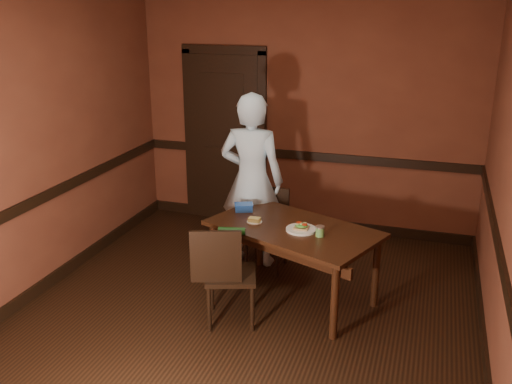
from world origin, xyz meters
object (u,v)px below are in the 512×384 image
Objects in this scene: sandwich_plate at (301,228)px; food_tub at (244,207)px; chair_far at (266,230)px; chair_near at (231,273)px; person at (252,180)px; dining_table at (293,262)px; sauce_jar at (320,231)px; cheese_saucer at (254,220)px.

food_tub is at bearing 154.41° from sandwich_plate.
chair_near is (0.01, -1.08, 0.04)m from chair_far.
person is (-0.20, 1.18, 0.45)m from chair_near.
dining_table is at bearing 131.82° from person.
dining_table is 0.69m from chair_near.
sauce_jar is (0.27, -0.13, 0.40)m from dining_table.
cheese_saucer is at bearing -84.77° from chair_far.
dining_table is 1.67× the size of chair_near.
sandwich_plate is at bearing -10.68° from dining_table.
cheese_saucer is 0.69× the size of food_tub.
chair_far is 0.46× the size of person.
sauce_jar is at bearing -46.62° from food_tub.
chair_near is 0.75m from sandwich_plate.
chair_far is 0.82m from sandwich_plate.
chair_near is at bearing -134.19° from sandwich_plate.
sandwich_plate is 0.46m from cheese_saucer.
sauce_jar is at bearing -43.20° from chair_far.
sandwich_plate is 0.72m from food_tub.
person is at bearing 74.38° from food_tub.
chair_near is at bearing -93.14° from cheese_saucer.
person is at bearing 110.28° from cheese_saucer.
food_tub is at bearing 154.95° from sauce_jar.
person is 19.47× the size of sauce_jar.
dining_table is 0.39m from sandwich_plate.
chair_near is 4.32× the size of food_tub.
food_tub reaches higher than cheese_saucer.
food_tub is at bearing 177.57° from dining_table.
person is at bearing -99.05° from chair_near.
dining_table is at bearing -51.08° from chair_far.
chair_far is 1.08m from chair_near.
food_tub is (-0.65, 0.31, 0.02)m from sandwich_plate.
dining_table is at bearing -144.43° from chair_near.
person is at bearing 155.91° from dining_table.
dining_table is 5.49× the size of sandwich_plate.
sandwich_plate is (0.49, 0.50, 0.28)m from chair_near.
sauce_jar is (0.18, -0.08, 0.03)m from sandwich_plate.
chair_near is 3.28× the size of sandwich_plate.
person is 0.69m from cheese_saucer.
sauce_jar is at bearing 136.88° from person.
chair_far is 0.45m from food_tub.
chair_far is at bearing 130.67° from sandwich_plate.
sauce_jar is at bearing -4.34° from dining_table.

